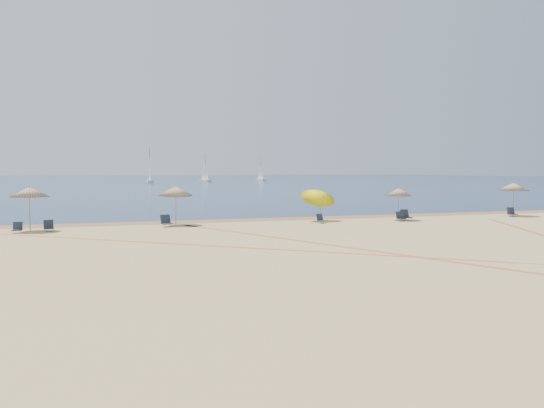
# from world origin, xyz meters

# --- Properties ---
(ground) EXTENTS (160.00, 160.00, 0.00)m
(ground) POSITION_xyz_m (0.00, 0.00, 0.00)
(ground) COLOR tan
(ground) RESTS_ON ground
(ocean) EXTENTS (500.00, 500.00, 0.00)m
(ocean) POSITION_xyz_m (0.00, 225.00, 0.01)
(ocean) COLOR #0C2151
(ocean) RESTS_ON ground
(wet_sand) EXTENTS (500.00, 500.00, 0.00)m
(wet_sand) POSITION_xyz_m (0.00, 24.00, 0.00)
(wet_sand) COLOR olive
(wet_sand) RESTS_ON ground
(umbrella_1) EXTENTS (2.17, 2.17, 2.54)m
(umbrella_1) POSITION_xyz_m (-14.09, 20.66, 2.20)
(umbrella_1) COLOR gray
(umbrella_1) RESTS_ON ground
(umbrella_2) EXTENTS (2.14, 2.17, 2.50)m
(umbrella_2) POSITION_xyz_m (-5.77, 21.61, 2.13)
(umbrella_2) COLOR gray
(umbrella_2) RESTS_ON ground
(umbrella_3) EXTENTS (2.29, 2.28, 2.58)m
(umbrella_3) POSITION_xyz_m (3.78, 21.35, 1.80)
(umbrella_3) COLOR gray
(umbrella_3) RESTS_ON ground
(umbrella_4) EXTENTS (1.86, 1.86, 2.28)m
(umbrella_4) POSITION_xyz_m (9.24, 20.23, 1.94)
(umbrella_4) COLOR gray
(umbrella_4) RESTS_ON ground
(umbrella_5) EXTENTS (2.23, 2.24, 2.54)m
(umbrella_5) POSITION_xyz_m (19.28, 20.60, 2.19)
(umbrella_5) COLOR gray
(umbrella_5) RESTS_ON ground
(chair_2) EXTENTS (0.55, 0.62, 0.60)m
(chair_2) POSITION_xyz_m (-14.69, 20.00, 0.26)
(chair_2) COLOR #1C222B
(chair_2) RESTS_ON ground
(chair_3) EXTENTS (0.58, 0.66, 0.63)m
(chair_3) POSITION_xyz_m (-13.11, 20.37, 0.28)
(chair_3) COLOR #1C222B
(chair_3) RESTS_ON ground
(chair_4) EXTENTS (0.74, 0.82, 0.73)m
(chair_4) POSITION_xyz_m (-6.48, 20.81, 0.32)
(chair_4) COLOR #1C222B
(chair_4) RESTS_ON ground
(chair_5) EXTENTS (0.64, 0.70, 0.60)m
(chair_5) POSITION_xyz_m (3.35, 19.98, 0.26)
(chair_5) COLOR #1C222B
(chair_5) RESTS_ON ground
(chair_6) EXTENTS (0.61, 0.68, 0.64)m
(chair_6) POSITION_xyz_m (9.02, 19.58, 0.28)
(chair_6) COLOR #1C222B
(chair_6) RESTS_ON ground
(chair_7) EXTENTS (0.62, 0.72, 0.73)m
(chair_7) POSITION_xyz_m (9.71, 20.04, 0.32)
(chair_7) COLOR #1C222B
(chair_7) RESTS_ON ground
(chair_8) EXTENTS (0.67, 0.75, 0.69)m
(chair_8) POSITION_xyz_m (18.67, 20.02, 0.30)
(chair_8) COLOR #1C222B
(chair_8) RESTS_ON ground
(sailboat_1) EXTENTS (2.00, 6.61, 9.73)m
(sailboat_1) POSITION_xyz_m (9.53, 152.50, 2.94)
(sailboat_1) COLOR white
(sailboat_1) RESTS_ON ocean
(sailboat_2) EXTENTS (2.85, 6.12, 8.84)m
(sailboat_2) POSITION_xyz_m (27.80, 162.44, 2.67)
(sailboat_2) COLOR white
(sailboat_2) RESTS_ON ocean
(sailboat_3) EXTENTS (2.20, 5.27, 7.62)m
(sailboat_3) POSITION_xyz_m (48.90, 171.57, 2.30)
(sailboat_3) COLOR white
(sailboat_3) RESTS_ON ocean
(tire_tracks) EXTENTS (55.45, 44.67, 0.00)m
(tire_tracks) POSITION_xyz_m (0.91, 9.00, 0.00)
(tire_tracks) COLOR tan
(tire_tracks) RESTS_ON ground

